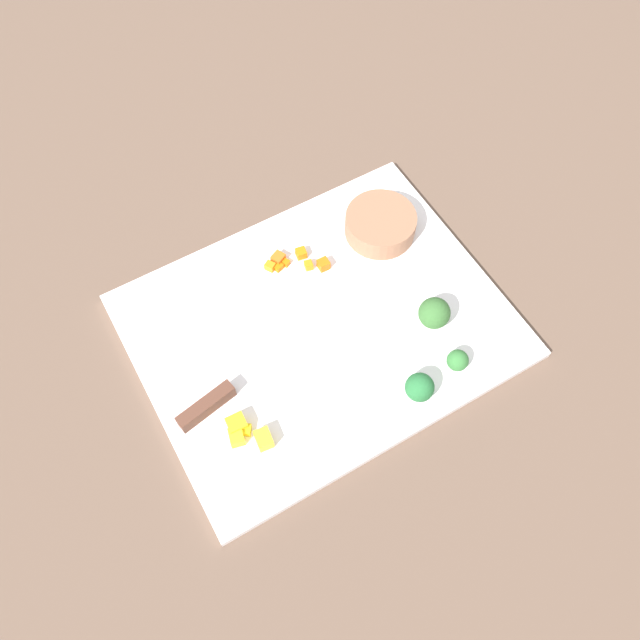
{
  "coord_description": "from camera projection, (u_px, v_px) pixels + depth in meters",
  "views": [
    {
      "loc": [
        0.21,
        0.35,
        0.77
      ],
      "look_at": [
        0.0,
        0.0,
        0.02
      ],
      "focal_mm": 36.93,
      "sensor_mm": 36.0,
      "label": 1
    }
  ],
  "objects": [
    {
      "name": "ground_plane",
      "position": [
        320.0,
        328.0,
        0.87
      ],
      "size": [
        4.0,
        4.0,
        0.0
      ],
      "primitive_type": "plane",
      "color": "brown"
    },
    {
      "name": "cutting_board",
      "position": [
        320.0,
        326.0,
        0.87
      ],
      "size": [
        0.47,
        0.37,
        0.01
      ],
      "primitive_type": "cube",
      "color": "white",
      "rests_on": "ground_plane"
    },
    {
      "name": "prep_bowl",
      "position": [
        380.0,
        224.0,
        0.92
      ],
      "size": [
        0.1,
        0.1,
        0.03
      ],
      "primitive_type": "cylinder",
      "color": "#966449",
      "rests_on": "cutting_board"
    },
    {
      "name": "chef_knife",
      "position": [
        249.0,
        375.0,
        0.82
      ],
      "size": [
        0.34,
        0.08,
        0.02
      ],
      "rotation": [
        0.0,
        0.0,
        3.32
      ],
      "color": "silver",
      "rests_on": "cutting_board"
    },
    {
      "name": "carrot_dice_0",
      "position": [
        270.0,
        266.0,
        0.9
      ],
      "size": [
        0.02,
        0.02,
        0.01
      ],
      "primitive_type": "cube",
      "rotation": [
        0.0,
        0.0,
        2.11
      ],
      "color": "orange",
      "rests_on": "cutting_board"
    },
    {
      "name": "carrot_dice_1",
      "position": [
        276.0,
        259.0,
        0.9
      ],
      "size": [
        0.02,
        0.02,
        0.01
      ],
      "primitive_type": "cube",
      "rotation": [
        0.0,
        0.0,
        0.44
      ],
      "color": "orange",
      "rests_on": "cutting_board"
    },
    {
      "name": "carrot_dice_2",
      "position": [
        323.0,
        264.0,
        0.9
      ],
      "size": [
        0.01,
        0.01,
        0.01
      ],
      "primitive_type": "cube",
      "rotation": [
        0.0,
        0.0,
        1.55
      ],
      "color": "orange",
      "rests_on": "cutting_board"
    },
    {
      "name": "carrot_dice_3",
      "position": [
        301.0,
        253.0,
        0.91
      ],
      "size": [
        0.02,
        0.02,
        0.01
      ],
      "primitive_type": "cube",
      "rotation": [
        0.0,
        0.0,
        2.96
      ],
      "color": "orange",
      "rests_on": "cutting_board"
    },
    {
      "name": "carrot_dice_4",
      "position": [
        309.0,
        265.0,
        0.9
      ],
      "size": [
        0.01,
        0.01,
        0.01
      ],
      "primitive_type": "cube",
      "rotation": [
        0.0,
        0.0,
        2.94
      ],
      "color": "orange",
      "rests_on": "cutting_board"
    },
    {
      "name": "carrot_dice_5",
      "position": [
        279.0,
        267.0,
        0.9
      ],
      "size": [
        0.01,
        0.01,
        0.01
      ],
      "primitive_type": "cube",
      "rotation": [
        0.0,
        0.0,
        1.89
      ],
      "color": "orange",
      "rests_on": "cutting_board"
    },
    {
      "name": "carrot_dice_6",
      "position": [
        286.0,
        263.0,
        0.9
      ],
      "size": [
        0.01,
        0.01,
        0.01
      ],
      "primitive_type": "cube",
      "rotation": [
        0.0,
        0.0,
        2.01
      ],
      "color": "orange",
      "rests_on": "cutting_board"
    },
    {
      "name": "pepper_dice_0",
      "position": [
        236.0,
        437.0,
        0.78
      ],
      "size": [
        0.02,
        0.02,
        0.02
      ],
      "primitive_type": "cube",
      "rotation": [
        0.0,
        0.0,
        2.89
      ],
      "color": "yellow",
      "rests_on": "cutting_board"
    },
    {
      "name": "pepper_dice_1",
      "position": [
        237.0,
        424.0,
        0.79
      ],
      "size": [
        0.02,
        0.02,
        0.02
      ],
      "primitive_type": "cube",
      "rotation": [
        0.0,
        0.0,
        1.51
      ],
      "color": "yellow",
      "rests_on": "cutting_board"
    },
    {
      "name": "pepper_dice_2",
      "position": [
        247.0,
        430.0,
        0.79
      ],
      "size": [
        0.02,
        0.02,
        0.01
      ],
      "primitive_type": "cube",
      "rotation": [
        0.0,
        0.0,
        0.96
      ],
      "color": "yellow",
      "rests_on": "cutting_board"
    },
    {
      "name": "pepper_dice_3",
      "position": [
        264.0,
        439.0,
        0.78
      ],
      "size": [
        0.02,
        0.02,
        0.02
      ],
      "primitive_type": "cube",
      "rotation": [
        0.0,
        0.0,
        3.02
      ],
      "color": "yellow",
      "rests_on": "cutting_board"
    },
    {
      "name": "broccoli_floret_0",
      "position": [
        420.0,
        387.0,
        0.8
      ],
      "size": [
        0.04,
        0.04,
        0.04
      ],
      "color": "#83B762",
      "rests_on": "cutting_board"
    },
    {
      "name": "broccoli_floret_1",
      "position": [
        434.0,
        313.0,
        0.84
      ],
      "size": [
        0.04,
        0.04,
        0.05
      ],
      "color": "#98C359",
      "rests_on": "cutting_board"
    },
    {
      "name": "broccoli_floret_2",
      "position": [
        458.0,
        361.0,
        0.82
      ],
      "size": [
        0.03,
        0.03,
        0.03
      ],
      "color": "#82B866",
      "rests_on": "cutting_board"
    }
  ]
}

